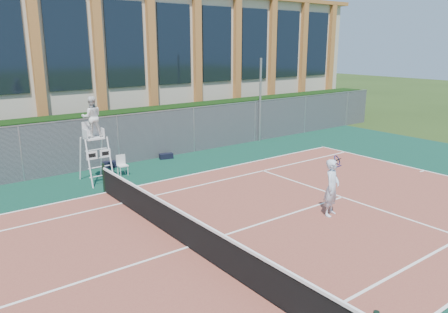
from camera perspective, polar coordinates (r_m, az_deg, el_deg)
ground at (r=11.85m, az=-4.69°, el=-11.82°), size 120.00×120.00×0.00m
apron at (r=12.62m, az=-7.18°, el=-10.14°), size 36.00×20.00×0.01m
tennis_court at (r=11.84m, az=-4.69°, el=-11.74°), size 23.77×10.97×0.02m
tennis_net at (r=11.62m, az=-4.75°, el=-9.45°), size 0.10×11.30×1.10m
fence at (r=19.13m, az=-19.14°, el=1.18°), size 40.00×0.06×2.20m
hedge at (r=20.25m, az=-20.23°, el=1.80°), size 40.00×1.40×2.20m
building at (r=27.55m, az=-25.86°, el=10.82°), size 45.00×10.60×8.22m
steel_pole at (r=23.99m, az=4.74°, el=7.32°), size 0.12×0.12×4.52m
umpire_chair at (r=17.32m, az=-16.87°, el=4.65°), size 0.94×1.45×3.37m
plastic_chair at (r=18.38m, az=-13.22°, el=-0.86°), size 0.40×0.41×0.83m
sports_bag_near at (r=19.66m, az=-14.61°, el=-0.99°), size 0.69×0.43×0.27m
sports_bag_far at (r=20.64m, az=-7.57°, el=0.06°), size 0.67×0.41×0.25m
tennis_player at (r=13.94m, az=13.91°, el=-3.95°), size 1.05×0.76×1.81m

